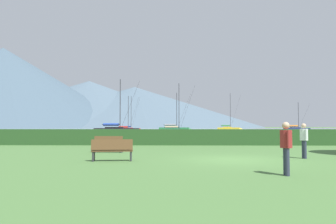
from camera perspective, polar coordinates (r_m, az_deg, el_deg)
The scene contains 17 objects.
ground_plane at distance 14.42m, azimuth 12.18°, elevation -8.63°, with size 1000.00×1000.00×0.00m, color #477038.
harbor_water at distance 151.11m, azimuth 2.22°, elevation -3.22°, with size 320.00×246.00×0.00m, color #8C9EA3.
hedge_line at distance 25.24m, azimuth 7.39°, elevation -4.62°, with size 80.00×1.20×1.28m, color #284C23.
sailboat_slip_0 at distance 103.02m, azimuth 11.22°, elevation -3.05°, with size 8.31×4.13×12.35m.
sailboat_slip_2 at distance 79.58m, azimuth 1.25°, elevation -3.22°, with size 8.97×3.51×10.19m.
sailboat_slip_3 at distance 54.89m, azimuth -9.38°, elevation -3.45°, with size 8.87×3.98×9.82m.
sailboat_slip_4 at distance 92.65m, azimuth 22.75°, elevation -2.99°, with size 7.73×2.64×8.17m.
sailboat_slip_5 at distance 50.80m, azimuth 1.62°, elevation -3.74°, with size 6.66×3.02×8.63m.
sailboat_slip_7 at distance 70.48m, azimuth -7.66°, elevation -3.41°, with size 6.64×3.75×8.39m.
sailboat_slip_9 at distance 88.13m, azimuth -7.09°, elevation -3.23°, with size 6.91×3.90×10.11m.
park_bench_near_path at distance 18.19m, azimuth -10.87°, elevation -5.71°, with size 1.66×0.55×0.95m.
park_bench_under_tree at distance 13.69m, azimuth -10.28°, elevation -6.73°, with size 1.81×0.67×0.95m.
person_seated_viewer at distance 15.94m, azimuth 23.84°, elevation -4.38°, with size 0.36×0.57×1.65m.
person_standing_walker at distance 10.24m, azimuth 21.00°, elevation -5.52°, with size 0.36×0.57×1.65m.
distant_hill_west_ridge at distance 350.63m, azimuth -28.31°, elevation 4.01°, with size 271.67×271.67×80.49m, color #425666.
distant_hill_central_peak at distance 370.89m, azimuth -6.22°, elevation 0.90°, with size 300.32×300.32×48.67m, color #4C6070.
distant_hill_east_ridge at distance 385.04m, azimuth -14.41°, elevation 1.41°, with size 310.82×310.82×56.43m, color #4C6070.
Camera 1 is at (-2.72, -14.08, 1.52)m, focal length 32.96 mm.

